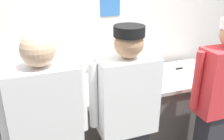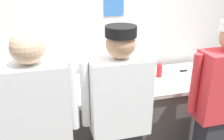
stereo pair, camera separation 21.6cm
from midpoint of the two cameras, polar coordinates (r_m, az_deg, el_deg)
name	(u,v)px [view 1 (the left image)]	position (r m, az deg, el deg)	size (l,w,h in m)	color
wall_back	(97,36)	(3.02, -5.49, 7.68)	(4.15, 0.11, 2.65)	silver
prep_counter	(112,120)	(2.93, -2.25, -11.36)	(2.64, 0.75, 0.92)	#56514C
chef_near_left	(49,140)	(2.00, -17.36, -14.97)	(0.63, 0.24, 1.72)	#2D2D33
chef_center	(127,120)	(2.13, 0.43, -11.28)	(0.61, 0.24, 1.70)	#2D2D33
chef_far_right	(220,102)	(2.55, 21.12, -6.93)	(0.61, 0.24, 1.69)	#2D2D33
plate_stack_front	(108,87)	(2.58, -3.39, -4.02)	(0.24, 0.24, 0.05)	white
mixing_bowl_steel	(134,72)	(2.84, 2.87, -0.54)	(0.36, 0.36, 0.13)	#B7BABF
sheet_tray	(40,94)	(2.61, -18.29, -5.20)	(0.48, 0.35, 0.02)	#B7BABF
squeeze_bottle_primary	(157,68)	(2.92, 8.14, 0.37)	(0.06, 0.06, 0.18)	red
ramekin_green_sauce	(86,78)	(2.82, -8.16, -1.90)	(0.10, 0.10, 0.04)	white
ramekin_orange_sauce	(104,75)	(2.86, -4.11, -1.28)	(0.10, 0.10, 0.05)	white
ramekin_red_sauce	(163,69)	(3.09, 9.62, 0.20)	(0.11, 0.11, 0.04)	white
chefs_knife	(184,68)	(3.22, 14.21, 0.45)	(0.27, 0.03, 0.02)	#B7BABF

